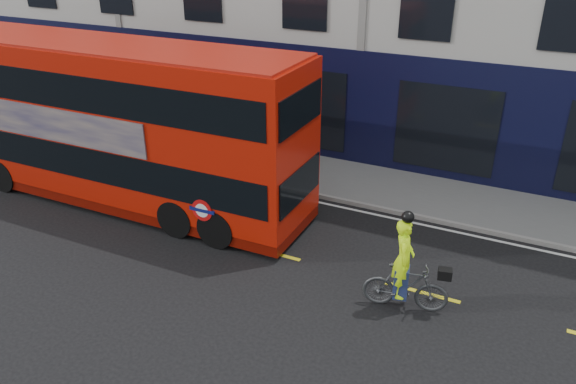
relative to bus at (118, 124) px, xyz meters
The scene contains 7 objects.
ground 6.36m from the bus, 23.56° to the right, with size 120.00×120.00×0.00m, color black.
pavement 7.21m from the bus, 37.65° to the left, with size 60.00×3.00×0.12m, color slate.
kerb 6.46m from the bus, 26.23° to the left, with size 60.00×0.12×0.13m, color gray.
road_edge_line 6.36m from the bus, 23.61° to the left, with size 58.00×0.10×0.01m, color silver.
lane_dashes 5.97m from the bus, ahead, with size 58.00×0.12×0.01m, color yellow, non-canonical shape.
bus is the anchor object (origin of this frame).
cyclist 9.41m from the bus, ahead, with size 1.93×0.90×2.42m.
Camera 1 is at (5.91, -9.48, 7.79)m, focal length 35.00 mm.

